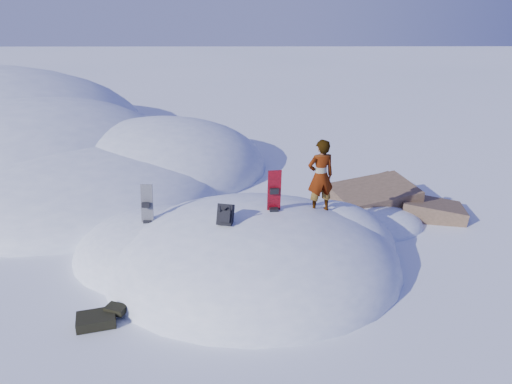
{
  "coord_description": "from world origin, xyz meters",
  "views": [
    {
      "loc": [
        -0.01,
        -10.41,
        5.93
      ],
      "look_at": [
        0.07,
        0.3,
        1.79
      ],
      "focal_mm": 35.0,
      "sensor_mm": 36.0,
      "label": 1
    }
  ],
  "objects_px": {
    "snowboard_dark": "(147,215)",
    "person": "(321,176)",
    "snowboard_red": "(274,203)",
    "backpack": "(225,215)"
  },
  "relations": [
    {
      "from": "backpack",
      "to": "person",
      "type": "bearing_deg",
      "value": 39.18
    },
    {
      "from": "snowboard_dark",
      "to": "backpack",
      "type": "distance_m",
      "value": 2.13
    },
    {
      "from": "snowboard_red",
      "to": "person",
      "type": "xyz_separation_m",
      "value": [
        1.1,
        0.5,
        0.45
      ]
    },
    {
      "from": "snowboard_red",
      "to": "person",
      "type": "relative_size",
      "value": 0.92
    },
    {
      "from": "person",
      "to": "snowboard_red",
      "type": "bearing_deg",
      "value": 9.0
    },
    {
      "from": "snowboard_red",
      "to": "snowboard_dark",
      "type": "bearing_deg",
      "value": 166.05
    },
    {
      "from": "snowboard_dark",
      "to": "person",
      "type": "bearing_deg",
      "value": 5.94
    },
    {
      "from": "snowboard_dark",
      "to": "person",
      "type": "relative_size",
      "value": 0.85
    },
    {
      "from": "snowboard_red",
      "to": "backpack",
      "type": "distance_m",
      "value": 1.22
    },
    {
      "from": "snowboard_red",
      "to": "person",
      "type": "distance_m",
      "value": 1.29
    }
  ]
}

